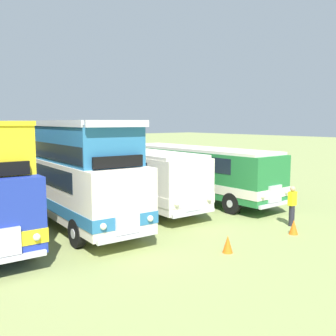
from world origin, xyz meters
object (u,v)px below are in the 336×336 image
(bus_sixth_in_row, at_px, (134,174))
(cone_mid_row, at_px, (294,227))
(cone_near_end, at_px, (228,244))
(marshal_person, at_px, (292,206))
(bus_fifth_in_row, at_px, (67,169))
(bus_seventh_in_row, at_px, (195,169))

(bus_sixth_in_row, bearing_deg, cone_mid_row, -75.13)
(cone_near_end, relative_size, marshal_person, 0.35)
(bus_fifth_in_row, distance_m, bus_seventh_in_row, 7.87)
(bus_seventh_in_row, height_order, marshal_person, bus_seventh_in_row)
(bus_seventh_in_row, bearing_deg, bus_sixth_in_row, 173.19)
(bus_sixth_in_row, relative_size, cone_near_end, 16.33)
(bus_fifth_in_row, bearing_deg, cone_near_end, -72.24)
(bus_sixth_in_row, xyz_separation_m, marshal_person, (3.19, -7.42, -0.86))
(bus_seventh_in_row, distance_m, marshal_person, 7.05)
(marshal_person, bearing_deg, bus_seventh_in_row, 83.99)
(bus_seventh_in_row, relative_size, cone_near_end, 18.39)
(bus_fifth_in_row, height_order, bus_sixth_in_row, bus_fifth_in_row)
(bus_sixth_in_row, bearing_deg, cone_near_end, -100.50)
(bus_seventh_in_row, xyz_separation_m, marshal_person, (-0.73, -6.95, -0.87))
(bus_seventh_in_row, bearing_deg, marshal_person, -96.01)
(cone_near_end, height_order, marshal_person, marshal_person)
(cone_mid_row, bearing_deg, bus_sixth_in_row, 104.87)
(cone_mid_row, bearing_deg, bus_fifth_in_row, 128.36)
(bus_seventh_in_row, relative_size, marshal_person, 6.39)
(bus_sixth_in_row, distance_m, marshal_person, 8.13)
(bus_seventh_in_row, relative_size, cone_mid_row, 18.90)
(cone_near_end, bearing_deg, marshal_person, 7.83)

